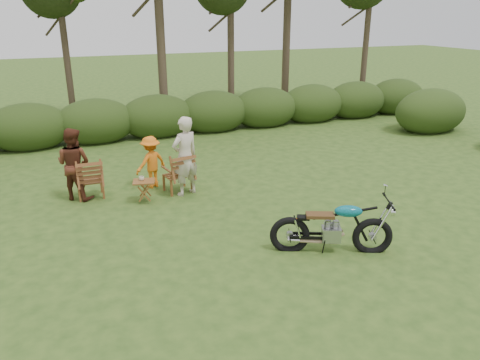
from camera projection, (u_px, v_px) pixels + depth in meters
name	position (u px, v px, depth m)	size (l,w,h in m)	color
ground	(276.00, 256.00, 8.13)	(80.00, 80.00, 0.00)	#284517
tree_line	(161.00, 17.00, 15.47)	(22.52, 11.62, 8.14)	#3A2E1F
motorcycle	(330.00, 251.00, 8.30)	(2.02, 0.77, 1.16)	#0DA0B5
lawn_chair_right	(178.00, 191.00, 11.02)	(0.66, 0.66, 0.95)	brown
lawn_chair_left	(92.00, 197.00, 10.68)	(0.64, 0.64, 0.94)	brown
side_table	(145.00, 191.00, 10.34)	(0.48, 0.41, 0.50)	brown
cup	(142.00, 178.00, 10.26)	(0.12, 0.12, 0.09)	beige
adult_a	(187.00, 194.00, 10.86)	(0.67, 0.44, 1.83)	beige
adult_b	(78.00, 198.00, 10.63)	(0.79, 0.62, 1.63)	#512517
child	(153.00, 187.00, 11.30)	(0.81, 0.47, 1.26)	orange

